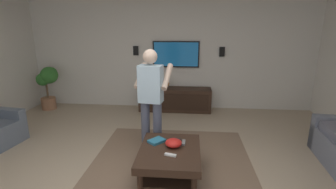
% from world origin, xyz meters
% --- Properties ---
extents(ground_plane, '(8.17, 8.17, 0.00)m').
position_xyz_m(ground_plane, '(0.00, 0.00, 0.00)').
color(ground_plane, tan).
extents(wall_back_tv, '(0.10, 7.01, 2.75)m').
position_xyz_m(wall_back_tv, '(3.23, 0.00, 1.37)').
color(wall_back_tv, silver).
rests_on(wall_back_tv, ground).
extents(area_rug, '(2.63, 2.36, 0.01)m').
position_xyz_m(area_rug, '(0.34, -0.25, 0.01)').
color(area_rug, '#7A604C').
rests_on(area_rug, ground).
extents(coffee_table, '(1.00, 0.80, 0.40)m').
position_xyz_m(coffee_table, '(0.14, -0.25, 0.30)').
color(coffee_table, '#332116').
rests_on(coffee_table, ground).
extents(media_console, '(0.45, 1.70, 0.55)m').
position_xyz_m(media_console, '(2.89, -0.15, 0.28)').
color(media_console, '#332116').
rests_on(media_console, ground).
extents(tv, '(0.05, 1.11, 0.62)m').
position_xyz_m(tv, '(3.13, -0.15, 1.33)').
color(tv, black).
extents(person_standing, '(0.59, 0.60, 1.64)m').
position_xyz_m(person_standing, '(0.89, 0.11, 0.93)').
color(person_standing, '#4C5166').
rests_on(person_standing, ground).
extents(potted_plant_tall, '(0.45, 0.49, 1.05)m').
position_xyz_m(potted_plant_tall, '(2.71, 2.88, 0.68)').
color(potted_plant_tall, '#9E6B4C').
rests_on(potted_plant_tall, ground).
extents(bowl, '(0.23, 0.23, 0.10)m').
position_xyz_m(bowl, '(0.23, -0.29, 0.45)').
color(bowl, red).
rests_on(bowl, coffee_table).
extents(remote_white, '(0.08, 0.16, 0.02)m').
position_xyz_m(remote_white, '(-0.03, -0.27, 0.41)').
color(remote_white, white).
rests_on(remote_white, coffee_table).
extents(remote_black, '(0.05, 0.15, 0.02)m').
position_xyz_m(remote_black, '(0.42, -0.31, 0.41)').
color(remote_black, black).
rests_on(remote_black, coffee_table).
extents(remote_grey, '(0.15, 0.05, 0.02)m').
position_xyz_m(remote_grey, '(0.33, -0.43, 0.41)').
color(remote_grey, slate).
rests_on(remote_grey, coffee_table).
extents(book, '(0.27, 0.27, 0.04)m').
position_xyz_m(book, '(0.34, -0.05, 0.42)').
color(book, teal).
rests_on(book, coffee_table).
extents(vase_round, '(0.22, 0.22, 0.22)m').
position_xyz_m(vase_round, '(2.92, 0.11, 0.66)').
color(vase_round, orange).
rests_on(vase_round, media_console).
extents(wall_speaker_left, '(0.06, 0.12, 0.22)m').
position_xyz_m(wall_speaker_left, '(3.15, -1.22, 1.39)').
color(wall_speaker_left, black).
extents(wall_speaker_right, '(0.06, 0.12, 0.22)m').
position_xyz_m(wall_speaker_right, '(3.15, 0.83, 1.40)').
color(wall_speaker_right, black).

